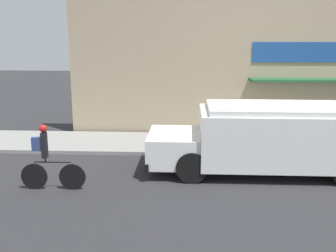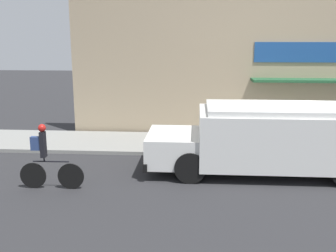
% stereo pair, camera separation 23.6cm
% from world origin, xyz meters
% --- Properties ---
extents(ground_plane, '(70.00, 70.00, 0.00)m').
position_xyz_m(ground_plane, '(0.00, 0.00, 0.00)').
color(ground_plane, '#2B2B2D').
extents(sidewalk, '(28.00, 2.91, 0.13)m').
position_xyz_m(sidewalk, '(0.00, 1.45, 0.06)').
color(sidewalk, gray).
rests_on(sidewalk, ground_plane).
extents(storefront, '(15.57, 1.08, 5.79)m').
position_xyz_m(storefront, '(0.05, 3.12, 2.89)').
color(storefront, tan).
rests_on(storefront, ground_plane).
extents(school_bus, '(6.84, 2.84, 2.03)m').
position_xyz_m(school_bus, '(-0.38, -1.44, 1.08)').
color(school_bus, white).
rests_on(school_bus, ground_plane).
extents(cyclist, '(1.73, 0.20, 1.77)m').
position_xyz_m(cyclist, '(-6.62, -3.16, 0.82)').
color(cyclist, black).
rests_on(cyclist, ground_plane).
extents(trash_bin, '(0.59, 0.59, 0.97)m').
position_xyz_m(trash_bin, '(1.20, 1.54, 0.62)').
color(trash_bin, '#2D5138').
rests_on(trash_bin, sidewalk).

